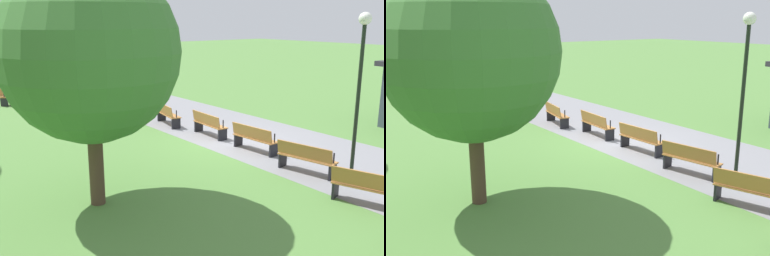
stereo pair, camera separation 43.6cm
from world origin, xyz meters
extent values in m
plane|color=#54843D|center=(0.00, 0.00, 0.00)|extent=(120.00, 120.00, 0.00)
cube|color=gray|center=(0.00, 1.27, 0.00)|extent=(41.36, 4.87, 0.01)
cube|color=#B27538|center=(-12.44, -4.42, 0.45)|extent=(1.60, 1.42, 0.04)
cube|color=#B27538|center=(-12.56, -4.58, 0.69)|extent=(1.39, 1.16, 0.40)
cube|color=black|center=(-13.05, -3.92, 0.21)|extent=(0.28, 0.33, 0.43)
cylinder|color=black|center=(-13.04, -3.90, 0.61)|extent=(0.06, 0.06, 0.30)
cube|color=black|center=(-11.82, -4.92, 0.21)|extent=(0.28, 0.33, 0.43)
cylinder|color=black|center=(-11.81, -4.91, 0.61)|extent=(0.06, 0.06, 0.30)
cube|color=#B27538|center=(-10.45, -3.00, 0.45)|extent=(1.68, 1.28, 0.04)
cube|color=#B27538|center=(-10.55, -3.17, 0.69)|extent=(1.50, 0.99, 0.40)
cube|color=black|center=(-11.12, -2.58, 0.21)|extent=(0.25, 0.35, 0.43)
cylinder|color=black|center=(-11.11, -2.56, 0.61)|extent=(0.06, 0.06, 0.30)
cube|color=black|center=(-9.77, -3.42, 0.21)|extent=(0.25, 0.35, 0.43)
cylinder|color=black|center=(-9.76, -3.40, 0.61)|extent=(0.06, 0.06, 0.30)
cube|color=#B27538|center=(-8.30, -1.83, 0.45)|extent=(1.73, 1.12, 0.04)
cube|color=#B27538|center=(-8.38, -2.01, 0.69)|extent=(1.59, 0.81, 0.40)
cube|color=black|center=(-9.02, -1.50, 0.21)|extent=(0.21, 0.36, 0.43)
cylinder|color=black|center=(-9.01, -1.48, 0.61)|extent=(0.06, 0.06, 0.30)
cube|color=black|center=(-7.58, -2.17, 0.21)|extent=(0.21, 0.36, 0.43)
cylinder|color=black|center=(-7.57, -2.15, 0.61)|extent=(0.06, 0.06, 0.30)
cube|color=#B27538|center=(-6.02, -0.94, 0.45)|extent=(1.76, 0.94, 0.04)
cube|color=#B27538|center=(-6.08, -1.13, 0.69)|extent=(1.66, 0.62, 0.40)
cube|color=black|center=(-6.77, -0.70, 0.21)|extent=(0.17, 0.37, 0.43)
cylinder|color=black|center=(-6.77, -0.68, 0.61)|extent=(0.06, 0.06, 0.30)
cube|color=black|center=(-5.26, -1.18, 0.21)|extent=(0.17, 0.37, 0.43)
cylinder|color=black|center=(-5.26, -1.17, 0.61)|extent=(0.06, 0.06, 0.30)
cube|color=#B27538|center=(-3.65, -0.34, 0.45)|extent=(1.76, 0.75, 0.04)
cube|color=#B27538|center=(-3.69, -0.54, 0.69)|extent=(1.70, 0.42, 0.40)
cube|color=black|center=(-4.43, -0.19, 0.21)|extent=(0.13, 0.38, 0.43)
cylinder|color=black|center=(-4.42, -0.17, 0.61)|extent=(0.05, 0.05, 0.30)
cube|color=black|center=(-2.87, -0.49, 0.21)|extent=(0.13, 0.38, 0.43)
cylinder|color=black|center=(-2.87, -0.47, 0.61)|extent=(0.05, 0.05, 0.30)
cube|color=#B27538|center=(-1.22, -0.04, 0.45)|extent=(1.73, 0.55, 0.04)
cube|color=#B27538|center=(-1.24, -0.24, 0.69)|extent=(1.71, 0.21, 0.40)
cube|color=black|center=(-2.01, 0.01, 0.21)|extent=(0.08, 0.38, 0.43)
cylinder|color=black|center=(-2.01, 0.03, 0.61)|extent=(0.05, 0.05, 0.30)
cube|color=black|center=(-0.43, -0.09, 0.21)|extent=(0.08, 0.38, 0.43)
cylinder|color=black|center=(-0.43, -0.07, 0.61)|extent=(0.05, 0.05, 0.30)
cube|color=#B27538|center=(1.22, -0.04, 0.45)|extent=(1.73, 0.55, 0.04)
cube|color=#B27538|center=(1.24, -0.24, 0.69)|extent=(1.71, 0.21, 0.40)
cube|color=black|center=(0.43, -0.09, 0.21)|extent=(0.08, 0.38, 0.43)
cylinder|color=black|center=(0.43, -0.07, 0.61)|extent=(0.05, 0.05, 0.30)
cube|color=black|center=(2.01, 0.01, 0.21)|extent=(0.08, 0.38, 0.43)
cylinder|color=black|center=(2.01, 0.03, 0.61)|extent=(0.05, 0.05, 0.30)
cube|color=#B27538|center=(3.65, -0.34, 0.45)|extent=(1.76, 0.75, 0.04)
cube|color=#B27538|center=(3.69, -0.54, 0.69)|extent=(1.70, 0.42, 0.40)
cube|color=black|center=(2.87, -0.49, 0.21)|extent=(0.13, 0.38, 0.43)
cylinder|color=black|center=(2.87, -0.47, 0.61)|extent=(0.05, 0.05, 0.30)
cube|color=black|center=(4.43, -0.19, 0.21)|extent=(0.13, 0.38, 0.43)
cylinder|color=black|center=(4.42, -0.17, 0.61)|extent=(0.05, 0.05, 0.30)
cube|color=#B27538|center=(6.02, -0.94, 0.45)|extent=(1.76, 0.94, 0.04)
cube|color=#B27538|center=(6.08, -1.13, 0.69)|extent=(1.66, 0.62, 0.40)
cube|color=black|center=(5.26, -1.18, 0.21)|extent=(0.17, 0.37, 0.43)
cylinder|color=black|center=(5.26, -1.17, 0.61)|extent=(0.06, 0.06, 0.30)
cube|color=maroon|center=(-10.49, -3.00, 0.70)|extent=(0.38, 0.34, 0.50)
sphere|color=tan|center=(-10.48, -2.98, 1.09)|extent=(0.22, 0.22, 0.22)
cylinder|color=#23232D|center=(-10.47, -2.80, 0.43)|extent=(0.30, 0.37, 0.13)
cylinder|color=#23232D|center=(-10.37, -2.64, 0.21)|extent=(0.15, 0.15, 0.43)
cylinder|color=#23232D|center=(-10.31, -2.89, 0.43)|extent=(0.30, 0.37, 0.13)
cylinder|color=#23232D|center=(-10.22, -2.74, 0.21)|extent=(0.15, 0.15, 0.43)
cylinder|color=#4C3828|center=(2.16, -6.09, 1.13)|extent=(0.35, 0.35, 2.27)
sphere|color=#3D7533|center=(2.16, -6.09, 3.59)|extent=(4.08, 4.08, 4.08)
cylinder|color=black|center=(4.83, 0.07, 2.09)|extent=(0.10, 0.10, 4.18)
sphere|color=white|center=(4.83, 0.07, 4.32)|extent=(0.32, 0.32, 0.32)
cylinder|color=black|center=(-14.43, -4.02, 0.39)|extent=(0.49, 0.49, 0.77)
camera|label=1|loc=(11.49, -10.03, 4.32)|focal=41.35mm
camera|label=2|loc=(11.74, -9.67, 4.32)|focal=41.35mm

